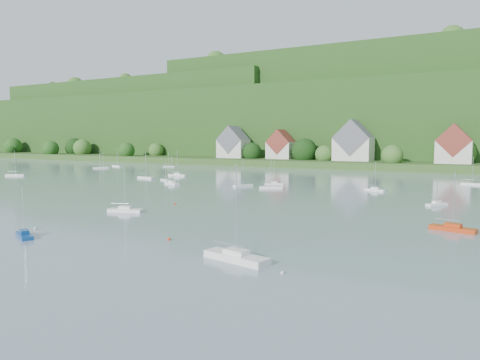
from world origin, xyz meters
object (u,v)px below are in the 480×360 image
object	(u,v)px
near_sailboat_5	(453,228)
near_sailboat_4	(236,256)
near_sailboat_1	(24,234)
near_sailboat_3	(125,210)

from	to	relation	value
near_sailboat_5	near_sailboat_4	bearing A→B (deg)	-109.41
near_sailboat_5	near_sailboat_1	bearing A→B (deg)	-132.50
near_sailboat_3	near_sailboat_5	world-z (taller)	near_sailboat_5
near_sailboat_3	near_sailboat_4	size ratio (longest dim) A/B	0.80
near_sailboat_1	near_sailboat_5	world-z (taller)	near_sailboat_5
near_sailboat_4	near_sailboat_1	bearing A→B (deg)	-161.41
near_sailboat_3	near_sailboat_4	world-z (taller)	near_sailboat_4
near_sailboat_3	near_sailboat_1	bearing A→B (deg)	-101.23
near_sailboat_3	near_sailboat_4	bearing A→B (deg)	-47.14
near_sailboat_1	near_sailboat_5	distance (m)	57.97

